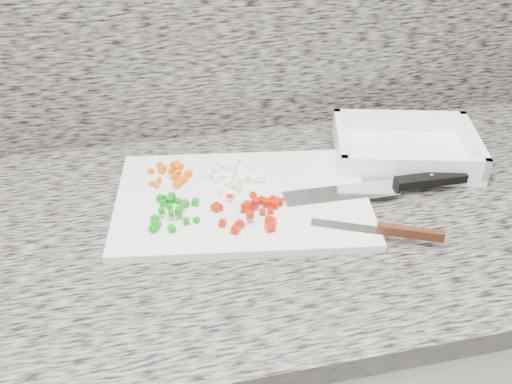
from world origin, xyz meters
TOP-DOWN VIEW (x-y plane):
  - countertop at (0.00, 1.44)m, footprint 3.96×0.64m
  - cutting_board at (0.05, 1.48)m, footprint 0.47×0.35m
  - carrot_pile at (-0.06, 1.57)m, footprint 0.08×0.09m
  - onion_pile at (0.05, 1.55)m, footprint 0.11×0.09m
  - green_pepper_pile at (-0.07, 1.46)m, footprint 0.09×0.10m
  - red_pepper_pile at (0.06, 1.43)m, footprint 0.12×0.11m
  - garlic_pile at (0.04, 1.49)m, footprint 0.04×0.05m
  - chef_knife at (0.33, 1.45)m, footprint 0.33×0.05m
  - paring_knife at (0.27, 1.33)m, footprint 0.20×0.10m
  - tray at (0.39, 1.56)m, footprint 0.31×0.25m

SIDE VIEW (x-z plane):
  - countertop at x=0.00m, z-range 0.86..0.90m
  - cutting_board at x=0.05m, z-range 0.90..0.91m
  - garlic_pile at x=0.04m, z-range 0.91..0.92m
  - tray at x=0.39m, z-range 0.89..0.95m
  - chef_knife at x=0.33m, z-range 0.91..0.93m
  - carrot_pile at x=-0.06m, z-range 0.91..0.93m
  - paring_knife at x=0.27m, z-range 0.91..0.93m
  - onion_pile at x=0.05m, z-range 0.91..0.93m
  - green_pepper_pile at x=-0.07m, z-range 0.91..0.93m
  - red_pepper_pile at x=0.06m, z-range 0.91..0.93m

